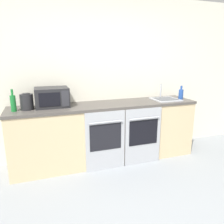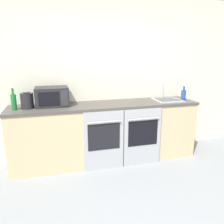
{
  "view_description": "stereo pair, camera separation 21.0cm",
  "coord_description": "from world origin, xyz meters",
  "px_view_note": "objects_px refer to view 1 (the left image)",
  "views": [
    {
      "loc": [
        -0.99,
        -1.53,
        1.67
      ],
      "look_at": [
        0.1,
        1.64,
        0.8
      ],
      "focal_mm": 35.0,
      "sensor_mm": 36.0,
      "label": 1
    },
    {
      "loc": [
        -0.79,
        -1.59,
        1.67
      ],
      "look_at": [
        0.1,
        1.64,
        0.8
      ],
      "focal_mm": 35.0,
      "sensor_mm": 36.0,
      "label": 2
    }
  ],
  "objects_px": {
    "bottle_green": "(13,103)",
    "oven_right": "(143,136)",
    "microwave": "(52,97)",
    "kettle": "(27,102)",
    "sink": "(165,99)",
    "bottle_blue": "(181,94)",
    "oven_left": "(105,141)"
  },
  "relations": [
    {
      "from": "bottle_blue",
      "to": "bottle_green",
      "type": "distance_m",
      "value": 2.64
    },
    {
      "from": "oven_right",
      "to": "kettle",
      "type": "relative_size",
      "value": 3.9
    },
    {
      "from": "bottle_green",
      "to": "kettle",
      "type": "distance_m",
      "value": 0.17
    },
    {
      "from": "oven_left",
      "to": "microwave",
      "type": "xyz_separation_m",
      "value": [
        -0.69,
        0.38,
        0.62
      ]
    },
    {
      "from": "microwave",
      "to": "kettle",
      "type": "relative_size",
      "value": 2.05
    },
    {
      "from": "oven_right",
      "to": "bottle_green",
      "type": "relative_size",
      "value": 3.0
    },
    {
      "from": "microwave",
      "to": "sink",
      "type": "xyz_separation_m",
      "value": [
        1.85,
        -0.09,
        -0.13
      ]
    },
    {
      "from": "oven_right",
      "to": "bottle_blue",
      "type": "height_order",
      "value": "bottle_blue"
    },
    {
      "from": "oven_left",
      "to": "bottle_blue",
      "type": "bearing_deg",
      "value": 10.26
    },
    {
      "from": "oven_right",
      "to": "sink",
      "type": "bearing_deg",
      "value": 28.08
    },
    {
      "from": "oven_right",
      "to": "bottle_green",
      "type": "distance_m",
      "value": 1.92
    },
    {
      "from": "microwave",
      "to": "bottle_green",
      "type": "distance_m",
      "value": 0.53
    },
    {
      "from": "microwave",
      "to": "sink",
      "type": "height_order",
      "value": "microwave"
    },
    {
      "from": "bottle_blue",
      "to": "kettle",
      "type": "distance_m",
      "value": 2.47
    },
    {
      "from": "bottle_green",
      "to": "oven_left",
      "type": "bearing_deg",
      "value": -12.17
    },
    {
      "from": "oven_left",
      "to": "sink",
      "type": "relative_size",
      "value": 2.12
    },
    {
      "from": "microwave",
      "to": "bottle_green",
      "type": "xyz_separation_m",
      "value": [
        -0.51,
        -0.12,
        -0.02
      ]
    },
    {
      "from": "kettle",
      "to": "sink",
      "type": "bearing_deg",
      "value": -0.26
    },
    {
      "from": "bottle_green",
      "to": "oven_right",
      "type": "bearing_deg",
      "value": -8.14
    },
    {
      "from": "oven_left",
      "to": "microwave",
      "type": "relative_size",
      "value": 1.9
    },
    {
      "from": "oven_right",
      "to": "sink",
      "type": "relative_size",
      "value": 2.12
    },
    {
      "from": "oven_left",
      "to": "oven_right",
      "type": "bearing_deg",
      "value": 0.0
    },
    {
      "from": "oven_right",
      "to": "oven_left",
      "type": "bearing_deg",
      "value": 180.0
    },
    {
      "from": "microwave",
      "to": "bottle_blue",
      "type": "bearing_deg",
      "value": -3.22
    },
    {
      "from": "oven_right",
      "to": "microwave",
      "type": "height_order",
      "value": "microwave"
    },
    {
      "from": "microwave",
      "to": "bottle_blue",
      "type": "height_order",
      "value": "microwave"
    },
    {
      "from": "microwave",
      "to": "oven_right",
      "type": "bearing_deg",
      "value": -16.34
    },
    {
      "from": "kettle",
      "to": "sink",
      "type": "distance_m",
      "value": 2.19
    },
    {
      "from": "bottle_blue",
      "to": "oven_left",
      "type": "bearing_deg",
      "value": -169.74
    },
    {
      "from": "sink",
      "to": "microwave",
      "type": "bearing_deg",
      "value": 177.29
    },
    {
      "from": "microwave",
      "to": "kettle",
      "type": "height_order",
      "value": "microwave"
    },
    {
      "from": "microwave",
      "to": "kettle",
      "type": "xyz_separation_m",
      "value": [
        -0.34,
        -0.08,
        -0.03
      ]
    }
  ]
}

